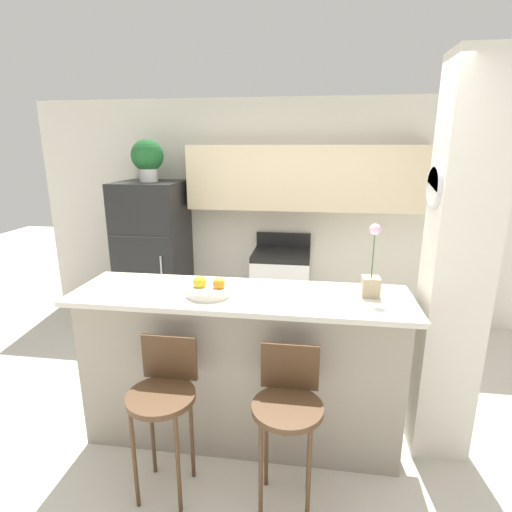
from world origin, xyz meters
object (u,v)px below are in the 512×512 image
bar_stool_left (164,395)px  potted_plant_on_fridge (147,158)px  stove_range (281,290)px  orchid_vase (371,277)px  fruit_bowl (209,290)px  refrigerator (154,256)px  bar_stool_right (288,406)px

bar_stool_left → potted_plant_on_fridge: size_ratio=2.13×
stove_range → orchid_vase: orchid_vase is taller
fruit_bowl → orchid_vase: bearing=7.2°
orchid_vase → refrigerator: bearing=142.5°
stove_range → potted_plant_on_fridge: bearing=-176.9°
potted_plant_on_fridge → orchid_vase: size_ratio=0.94×
stove_range → bar_stool_right: 2.34m
potted_plant_on_fridge → refrigerator: bearing=-64.1°
refrigerator → potted_plant_on_fridge: (-0.00, 0.00, 1.08)m
orchid_vase → fruit_bowl: bearing=-172.8°
refrigerator → orchid_vase: size_ratio=3.50×
potted_plant_on_fridge → bar_stool_right: bearing=-53.3°
bar_stool_right → fruit_bowl: size_ratio=3.27×
bar_stool_right → fruit_bowl: fruit_bowl is taller
refrigerator → fruit_bowl: bearing=-58.0°
bar_stool_left → fruit_bowl: 0.69m
bar_stool_left → orchid_vase: (1.21, 0.59, 0.59)m
bar_stool_left → orchid_vase: orchid_vase is taller
bar_stool_right → orchid_vase: 0.96m
refrigerator → stove_range: size_ratio=1.56×
bar_stool_right → orchid_vase: bearing=50.7°
bar_stool_left → potted_plant_on_fridge: potted_plant_on_fridge is taller
orchid_vase → fruit_bowl: 1.05m
bar_stool_right → fruit_bowl: (-0.56, 0.46, 0.49)m
stove_range → fruit_bowl: bearing=-99.9°
stove_range → fruit_bowl: fruit_bowl is taller
stove_range → refrigerator: bearing=-176.9°
fruit_bowl → potted_plant_on_fridge: bearing=122.0°
bar_stool_left → potted_plant_on_fridge: (-0.95, 2.25, 1.28)m
bar_stool_right → fruit_bowl: bearing=140.5°
stove_range → fruit_bowl: size_ratio=3.68×
potted_plant_on_fridge → fruit_bowl: potted_plant_on_fridge is taller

